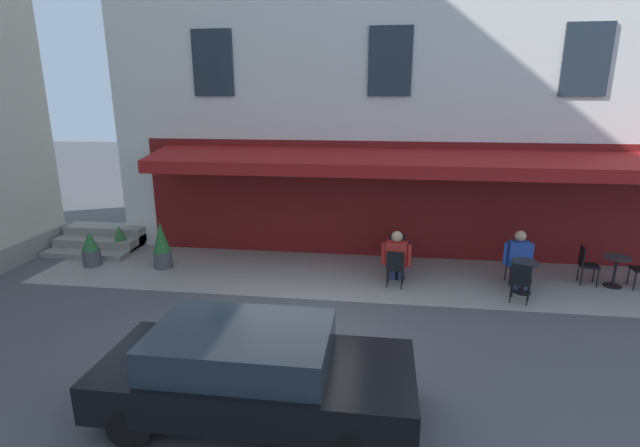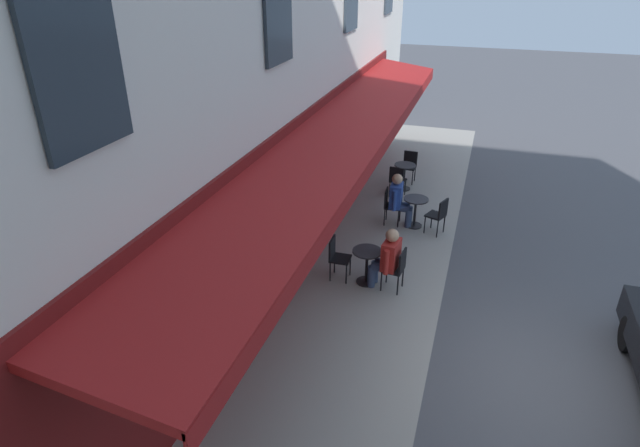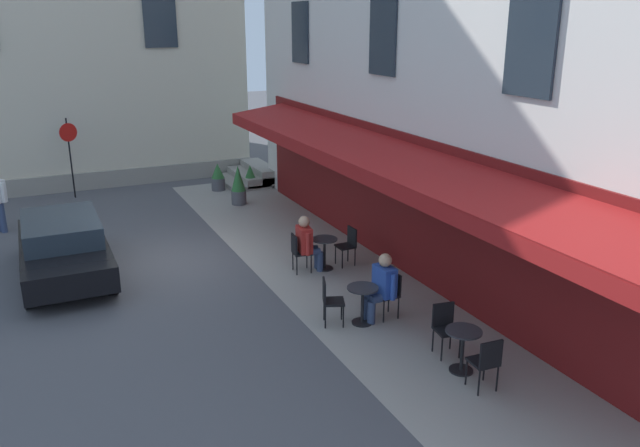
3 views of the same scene
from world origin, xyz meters
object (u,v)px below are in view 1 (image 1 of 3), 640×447
(cafe_chair_black_back_row, at_px, (397,249))
(seated_companion_in_red, at_px, (396,256))
(cafe_table_mid_terrace, at_px, (524,272))
(potted_plant_entrance_left, at_px, (91,249))
(cafe_chair_black_corner_right, at_px, (586,262))
(cafe_chair_black_facing_street, at_px, (395,265))
(cafe_chair_black_near_door, at_px, (521,279))
(cafe_chair_black_kerbside, at_px, (515,261))
(potted_plant_by_steps, at_px, (120,239))
(cafe_table_near_entrance, at_px, (616,267))
(parked_car_black, at_px, (253,370))
(cafe_table_streetside, at_px, (398,259))
(seated_patron_in_blue, at_px, (519,257))
(potted_plant_under_sign, at_px, (162,246))

(cafe_chair_black_back_row, distance_m, seated_companion_in_red, 1.06)
(cafe_table_mid_terrace, xyz_separation_m, potted_plant_entrance_left, (10.83, -0.35, -0.04))
(cafe_chair_black_corner_right, bearing_deg, cafe_chair_black_facing_street, 10.44)
(cafe_chair_black_corner_right, relative_size, potted_plant_entrance_left, 0.98)
(cafe_chair_black_near_door, bearing_deg, potted_plant_entrance_left, -5.05)
(cafe_chair_black_kerbside, height_order, potted_plant_by_steps, cafe_chair_black_kerbside)
(cafe_table_near_entrance, bearing_deg, cafe_chair_black_facing_street, 8.15)
(cafe_chair_black_corner_right, height_order, cafe_chair_black_kerbside, same)
(cafe_chair_black_kerbside, relative_size, parked_car_black, 0.21)
(potted_plant_entrance_left, bearing_deg, cafe_table_streetside, -178.59)
(seated_patron_in_blue, height_order, potted_plant_under_sign, seated_patron_in_blue)
(cafe_chair_black_near_door, height_order, seated_companion_in_red, seated_companion_in_red)
(cafe_chair_black_corner_right, height_order, potted_plant_entrance_left, potted_plant_entrance_left)
(cafe_chair_black_kerbside, height_order, parked_car_black, parked_car_black)
(cafe_chair_black_facing_street, bearing_deg, potted_plant_by_steps, -11.10)
(cafe_chair_black_corner_right, height_order, cafe_table_mid_terrace, cafe_chair_black_corner_right)
(cafe_table_near_entrance, bearing_deg, seated_patron_in_blue, 6.02)
(cafe_chair_black_back_row, height_order, seated_patron_in_blue, seated_patron_in_blue)
(parked_car_black, bearing_deg, seated_patron_in_blue, -132.61)
(parked_car_black, bearing_deg, potted_plant_under_sign, -53.91)
(cafe_chair_black_kerbside, distance_m, seated_patron_in_blue, 0.27)
(potted_plant_by_steps, bearing_deg, parked_car_black, 131.69)
(cafe_table_near_entrance, xyz_separation_m, parked_car_black, (7.18, 5.60, 0.22))
(cafe_table_mid_terrace, bearing_deg, potted_plant_entrance_left, -1.84)
(cafe_chair_black_facing_street, distance_m, parked_car_black, 5.28)
(cafe_table_mid_terrace, bearing_deg, cafe_table_streetside, -10.95)
(seated_companion_in_red, distance_m, potted_plant_by_steps, 7.88)
(cafe_table_mid_terrace, relative_size, cafe_chair_black_kerbside, 0.82)
(cafe_table_near_entrance, xyz_separation_m, potted_plant_under_sign, (11.11, 0.21, 0.12))
(cafe_chair_black_kerbside, relative_size, potted_plant_entrance_left, 0.98)
(cafe_table_mid_terrace, xyz_separation_m, cafe_chair_black_back_row, (2.84, -1.18, 0.06))
(parked_car_black, bearing_deg, seated_companion_in_red, -112.30)
(cafe_chair_black_back_row, bearing_deg, cafe_chair_black_kerbside, 168.98)
(cafe_chair_black_facing_street, relative_size, potted_plant_under_sign, 0.73)
(cafe_chair_black_corner_right, xyz_separation_m, potted_plant_by_steps, (12.24, -0.69, -0.15))
(cafe_chair_black_corner_right, height_order, parked_car_black, parked_car_black)
(cafe_table_near_entrance, height_order, seated_patron_in_blue, seated_patron_in_blue)
(potted_plant_by_steps, bearing_deg, cafe_chair_black_kerbside, 175.66)
(cafe_chair_black_kerbside, bearing_deg, cafe_chair_black_back_row, -11.02)
(cafe_table_streetside, height_order, potted_plant_under_sign, potted_plant_under_sign)
(cafe_table_streetside, height_order, potted_plant_by_steps, potted_plant_by_steps)
(cafe_chair_black_back_row, height_order, potted_plant_under_sign, potted_plant_under_sign)
(cafe_chair_black_kerbside, relative_size, seated_patron_in_blue, 0.68)
(cafe_table_streetside, height_order, potted_plant_entrance_left, potted_plant_entrance_left)
(cafe_chair_black_corner_right, distance_m, cafe_chair_black_kerbside, 1.64)
(cafe_table_streetside, relative_size, potted_plant_under_sign, 0.60)
(cafe_chair_black_near_door, xyz_separation_m, cafe_chair_black_back_row, (2.61, -1.77, 0.00))
(seated_companion_in_red, xyz_separation_m, potted_plant_under_sign, (6.01, -0.31, -0.11))
(cafe_table_mid_terrace, xyz_separation_m, cafe_chair_black_kerbside, (0.03, -0.63, 0.06))
(cafe_chair_black_back_row, bearing_deg, cafe_table_mid_terrace, 157.46)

